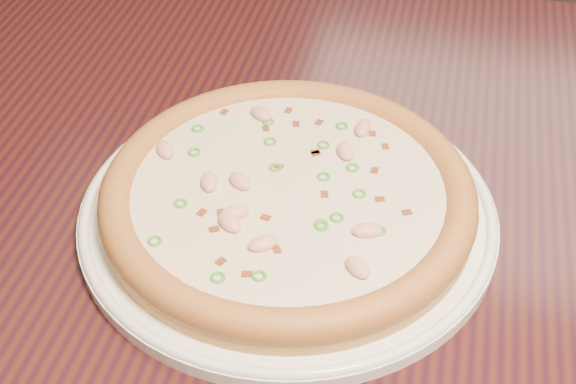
# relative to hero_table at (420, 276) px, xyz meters

# --- Properties ---
(ground) EXTENTS (9.00, 9.00, 0.00)m
(ground) POSITION_rel_hero_table_xyz_m (0.24, 0.41, -0.65)
(ground) COLOR black
(hero_table) EXTENTS (1.20, 0.80, 0.75)m
(hero_table) POSITION_rel_hero_table_xyz_m (0.00, 0.00, 0.00)
(hero_table) COLOR black
(hero_table) RESTS_ON ground
(plate) EXTENTS (0.36, 0.36, 0.02)m
(plate) POSITION_rel_hero_table_xyz_m (-0.12, -0.05, 0.11)
(plate) COLOR white
(plate) RESTS_ON hero_table
(pizza) EXTENTS (0.32, 0.32, 0.03)m
(pizza) POSITION_rel_hero_table_xyz_m (-0.12, -0.05, 0.13)
(pizza) COLOR #BB8E42
(pizza) RESTS_ON plate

